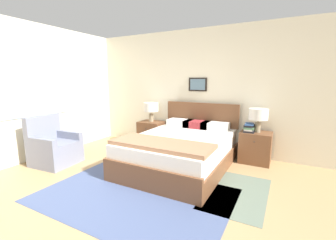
# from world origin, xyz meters

# --- Properties ---
(ground_plane) EXTENTS (16.00, 16.00, 0.00)m
(ground_plane) POSITION_xyz_m (0.00, 0.00, 0.00)
(ground_plane) COLOR tan
(wall_back) EXTENTS (7.25, 0.09, 2.60)m
(wall_back) POSITION_xyz_m (0.00, 2.97, 1.30)
(wall_back) COLOR beige
(wall_back) RESTS_ON ground_plane
(wall_left) EXTENTS (0.08, 5.34, 2.60)m
(wall_left) POSITION_xyz_m (-2.45, 1.46, 1.30)
(wall_left) COLOR beige
(wall_left) RESTS_ON ground_plane
(area_rug_main) EXTENTS (2.52, 1.70, 0.01)m
(area_rug_main) POSITION_xyz_m (0.14, 0.59, 0.00)
(area_rug_main) COLOR #47567F
(area_rug_main) RESTS_ON ground_plane
(area_rug_bedside) EXTENTS (0.78, 1.31, 0.01)m
(area_rug_bedside) POSITION_xyz_m (1.35, 1.31, 0.00)
(area_rug_bedside) COLOR slate
(area_rug_bedside) RESTS_ON ground_plane
(bed) EXTENTS (1.59, 2.15, 1.06)m
(bed) POSITION_xyz_m (0.25, 1.84, 0.31)
(bed) COLOR brown
(bed) RESTS_ON ground_plane
(armchair) EXTENTS (0.75, 0.74, 0.89)m
(armchair) POSITION_xyz_m (-1.88, 0.85, 0.30)
(armchair) COLOR gray
(armchair) RESTS_ON ground_plane
(nightstand_near_window) EXTENTS (0.55, 0.46, 0.58)m
(nightstand_near_window) POSITION_xyz_m (-0.90, 2.68, 0.29)
(nightstand_near_window) COLOR brown
(nightstand_near_window) RESTS_ON ground_plane
(nightstand_by_door) EXTENTS (0.55, 0.46, 0.58)m
(nightstand_by_door) POSITION_xyz_m (1.40, 2.68, 0.29)
(nightstand_by_door) COLOR brown
(nightstand_by_door) RESTS_ON ground_plane
(table_lamp_near_window) EXTENTS (0.34, 0.34, 0.44)m
(table_lamp_near_window) POSITION_xyz_m (-0.91, 2.69, 0.90)
(table_lamp_near_window) COLOR gray
(table_lamp_near_window) RESTS_ON nightstand_near_window
(table_lamp_by_door) EXTENTS (0.34, 0.34, 0.44)m
(table_lamp_by_door) POSITION_xyz_m (1.41, 2.69, 0.90)
(table_lamp_by_door) COLOR gray
(table_lamp_by_door) RESTS_ON nightstand_by_door
(book_thick_bottom) EXTENTS (0.21, 0.25, 0.03)m
(book_thick_bottom) POSITION_xyz_m (1.27, 2.63, 0.60)
(book_thick_bottom) COLOR #232328
(book_thick_bottom) RESTS_ON nightstand_by_door
(book_hardcover_middle) EXTENTS (0.16, 0.24, 0.03)m
(book_hardcover_middle) POSITION_xyz_m (1.27, 2.63, 0.63)
(book_hardcover_middle) COLOR silver
(book_hardcover_middle) RESTS_ON book_thick_bottom
(book_novel_upper) EXTENTS (0.19, 0.23, 0.04)m
(book_novel_upper) POSITION_xyz_m (1.27, 2.63, 0.66)
(book_novel_upper) COLOR #4C7551
(book_novel_upper) RESTS_ON book_hardcover_middle
(book_slim_near_top) EXTENTS (0.18, 0.23, 0.04)m
(book_slim_near_top) POSITION_xyz_m (1.27, 2.63, 0.70)
(book_slim_near_top) COLOR #232328
(book_slim_near_top) RESTS_ON book_novel_upper
(book_paperback_top) EXTENTS (0.18, 0.26, 0.02)m
(book_paperback_top) POSITION_xyz_m (1.27, 2.63, 0.73)
(book_paperback_top) COLOR #335693
(book_paperback_top) RESTS_ON book_slim_near_top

